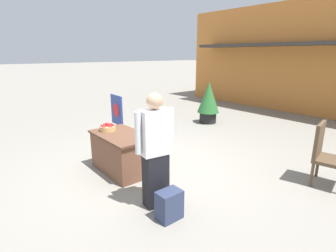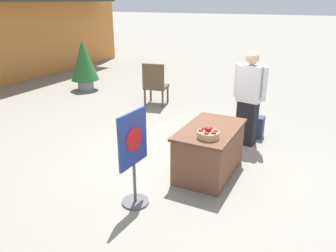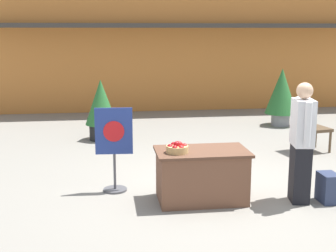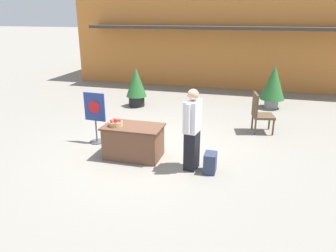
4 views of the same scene
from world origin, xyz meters
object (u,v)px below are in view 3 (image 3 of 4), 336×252
at_px(apple_basket, 177,148).
at_px(poster_board, 114,147).
at_px(display_table, 202,175).
at_px(patio_chair, 309,123).
at_px(backpack, 328,188).
at_px(potted_plant_far_right, 282,93).
at_px(potted_plant_near_right, 101,107).
at_px(person_visitor, 302,142).

height_order(apple_basket, poster_board, poster_board).
bearing_deg(apple_basket, poster_board, 141.49).
height_order(display_table, patio_chair, patio_chair).
xyz_separation_m(backpack, potted_plant_far_right, (1.34, 5.34, 0.62)).
bearing_deg(poster_board, apple_basket, 55.08).
relative_size(backpack, potted_plant_near_right, 0.31).
bearing_deg(potted_plant_near_right, poster_board, -86.54).
distance_m(apple_basket, person_visitor, 1.75).
xyz_separation_m(display_table, patio_chair, (2.71, 2.44, 0.21)).
height_order(display_table, potted_plant_far_right, potted_plant_far_right).
xyz_separation_m(apple_basket, person_visitor, (1.74, -0.13, 0.06)).
bearing_deg(apple_basket, person_visitor, -4.38).
xyz_separation_m(potted_plant_near_right, potted_plant_far_right, (4.56, 0.99, 0.10)).
xyz_separation_m(patio_chair, potted_plant_far_right, (0.41, 2.60, 0.24)).
distance_m(backpack, poster_board, 3.17).
height_order(apple_basket, potted_plant_far_right, potted_plant_far_right).
xyz_separation_m(apple_basket, potted_plant_far_right, (3.49, 5.13, 0.02)).
height_order(person_visitor, potted_plant_near_right, person_visitor).
distance_m(display_table, poster_board, 1.39).
height_order(poster_board, patio_chair, poster_board).
height_order(person_visitor, poster_board, person_visitor).
height_order(person_visitor, patio_chair, person_visitor).
height_order(poster_board, potted_plant_near_right, potted_plant_near_right).
bearing_deg(poster_board, display_table, 68.03).
bearing_deg(display_table, person_visitor, -9.45).
bearing_deg(person_visitor, backpack, 179.34).
relative_size(display_table, person_visitor, 0.77).
distance_m(apple_basket, patio_chair, 3.99).
xyz_separation_m(poster_board, potted_plant_near_right, (-0.21, 3.47, 0.04)).
bearing_deg(potted_plant_near_right, backpack, -53.57).
bearing_deg(person_visitor, apple_basket, 5.08).
bearing_deg(potted_plant_far_right, display_table, -121.79).
distance_m(poster_board, potted_plant_far_right, 6.22).
bearing_deg(person_visitor, potted_plant_far_right, -98.88).
bearing_deg(potted_plant_far_right, potted_plant_near_right, -167.77).
distance_m(apple_basket, backpack, 2.24).
bearing_deg(poster_board, potted_plant_far_right, 139.30).
relative_size(backpack, potted_plant_far_right, 0.29).
relative_size(display_table, potted_plant_far_right, 0.89).
bearing_deg(backpack, potted_plant_near_right, 126.43).
bearing_deg(poster_board, patio_chair, 118.85).
bearing_deg(potted_plant_near_right, patio_chair, -21.27).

